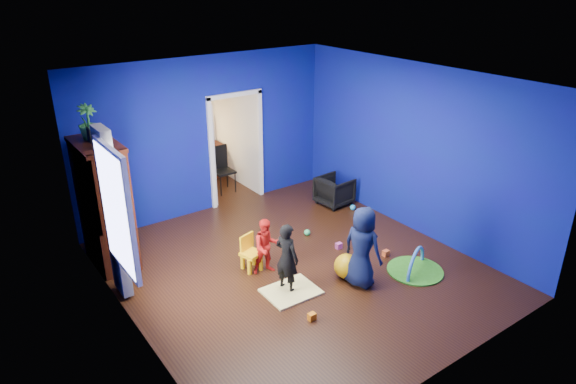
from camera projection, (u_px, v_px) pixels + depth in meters
floor at (295, 269)px, 7.93m from camera, size 5.00×5.50×0.01m
ceiling at (297, 80)px, 6.78m from camera, size 5.00×5.50×0.01m
wall_back at (207, 136)px, 9.40m from camera, size 5.00×0.02×2.90m
wall_front at (454, 263)px, 5.30m from camera, size 5.00×0.02×2.90m
wall_left at (125, 229)px, 6.01m from camera, size 0.02×5.50×2.90m
wall_right at (414, 149)px, 8.69m from camera, size 0.02×5.50×2.90m
alcove at (214, 130)px, 10.45m from camera, size 1.00×1.75×2.50m
armchair at (335, 191)px, 10.02m from camera, size 0.67×0.65×0.56m
child_black at (287, 258)px, 7.21m from camera, size 0.35×0.44×1.05m
child_navy at (362, 247)px, 7.30m from camera, size 0.53×0.68×1.22m
toddler_red at (267, 246)px, 7.68m from camera, size 0.50×0.44×0.88m
vase at (100, 140)px, 7.12m from camera, size 0.22×0.22×0.23m
potted_plant at (88, 122)px, 7.45m from camera, size 0.37×0.37×0.51m
tv_armoire at (105, 204)px, 7.77m from camera, size 0.58×1.14×1.96m
crt_tv at (107, 201)px, 7.78m from camera, size 0.46×0.70×0.54m
yellow_blanket at (291, 291)px, 7.34m from camera, size 0.77×0.62×0.03m
hopper_ball at (347, 266)px, 7.63m from camera, size 0.38×0.38×0.38m
kid_chair at (251, 255)px, 7.82m from camera, size 0.34×0.34×0.50m
play_mat at (415, 271)px, 7.85m from camera, size 0.85×0.85×0.02m
toy_arch at (415, 270)px, 7.85m from camera, size 0.72×0.36×0.77m
window_left at (115, 211)px, 6.24m from camera, size 0.03×0.95×1.55m
curtain at (113, 214)px, 6.83m from camera, size 0.14×0.42×2.40m
doorway at (236, 150)px, 9.88m from camera, size 1.16×0.10×2.10m
study_desk at (202, 162)px, 11.27m from camera, size 0.88×0.44×0.75m
desk_monitor at (198, 135)px, 11.13m from camera, size 0.40×0.05×0.32m
desk_lamp at (188, 139)px, 10.95m from camera, size 0.14×0.14×0.14m
folding_chair at (223, 171)px, 10.52m from camera, size 0.40×0.40×0.92m
book_shelf at (195, 86)px, 10.70m from camera, size 0.88×0.24×0.04m
toy_0 at (386, 253)px, 8.26m from camera, size 0.10×0.08×0.10m
toy_1 at (353, 207)px, 9.86m from camera, size 0.11×0.11×0.11m
toy_2 at (312, 317)px, 6.74m from camera, size 0.10×0.08×0.10m
toy_3 at (307, 232)px, 8.91m from camera, size 0.11×0.11×0.11m
toy_4 at (339, 246)px, 8.48m from camera, size 0.10×0.08×0.10m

